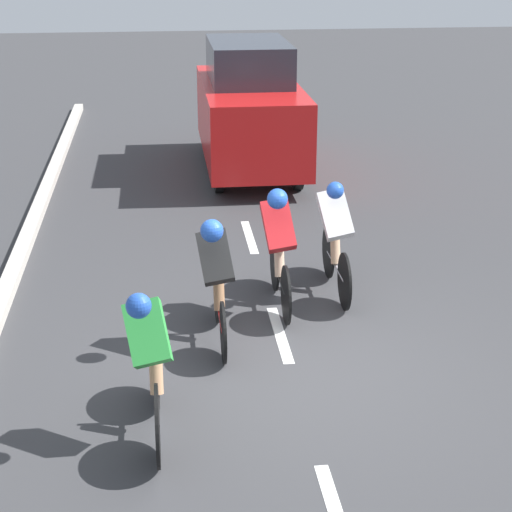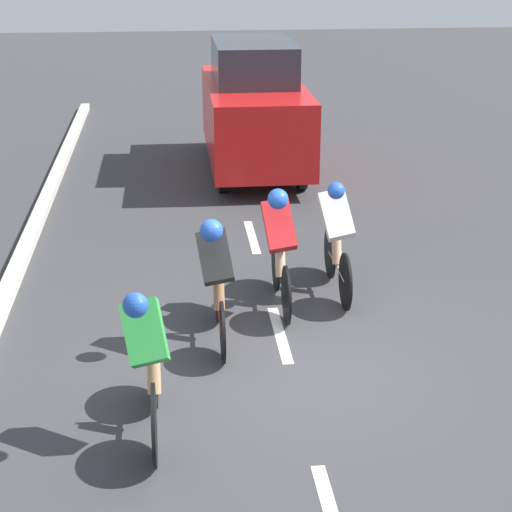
{
  "view_description": "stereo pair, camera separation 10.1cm",
  "coord_description": "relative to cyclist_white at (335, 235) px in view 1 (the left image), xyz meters",
  "views": [
    {
      "loc": [
        1.24,
        7.67,
        4.28
      ],
      "look_at": [
        0.27,
        -0.82,
        0.95
      ],
      "focal_mm": 60.0,
      "sensor_mm": 36.0,
      "label": 1
    },
    {
      "loc": [
        1.14,
        7.68,
        4.28
      ],
      "look_at": [
        0.27,
        -0.82,
        0.95
      ],
      "focal_mm": 60.0,
      "sensor_mm": 36.0,
      "label": 2
    }
  ],
  "objects": [
    {
      "name": "lane_stripe_far",
      "position": [
        0.81,
        -2.17,
        -0.78
      ],
      "size": [
        0.12,
        1.4,
        0.01
      ],
      "primitive_type": "cube",
      "color": "white",
      "rests_on": "ground"
    },
    {
      "name": "lane_stripe_mid",
      "position": [
        0.81,
        1.03,
        -0.78
      ],
      "size": [
        0.12,
        1.4,
        0.01
      ],
      "primitive_type": "cube",
      "color": "white",
      "rests_on": "ground"
    },
    {
      "name": "cyclist_black",
      "position": [
        1.52,
        1.18,
        0.02
      ],
      "size": [
        0.41,
        1.64,
        1.51
      ],
      "color": "black",
      "rests_on": "ground"
    },
    {
      "name": "cyclist_white",
      "position": [
        0.0,
        0.0,
        0.0
      ],
      "size": [
        0.43,
        1.69,
        1.52
      ],
      "color": "black",
      "rests_on": "ground"
    },
    {
      "name": "cyclist_green",
      "position": [
        2.21,
        2.92,
        -0.01
      ],
      "size": [
        0.43,
        1.67,
        1.5
      ],
      "color": "black",
      "rests_on": "ground"
    },
    {
      "name": "ground_plane",
      "position": [
        0.81,
        1.85,
        -0.78
      ],
      "size": [
        60.0,
        60.0,
        0.0
      ],
      "primitive_type": "plane",
      "color": "#38383A"
    },
    {
      "name": "support_car",
      "position": [
        0.42,
        -5.84,
        0.37
      ],
      "size": [
        1.7,
        4.27,
        2.33
      ],
      "color": "black",
      "rests_on": "ground"
    },
    {
      "name": "cyclist_red",
      "position": [
        0.74,
        0.34,
        0.04
      ],
      "size": [
        0.4,
        1.66,
        1.55
      ],
      "color": "black",
      "rests_on": "ground"
    }
  ]
}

